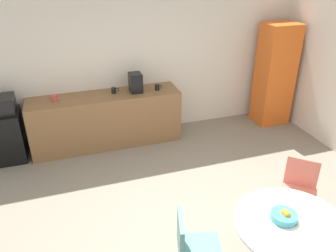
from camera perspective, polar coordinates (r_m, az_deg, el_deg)
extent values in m
plane|color=gray|center=(4.17, 5.38, -19.11)|extent=(6.00, 6.00, 0.00)
cube|color=silver|center=(5.98, -5.52, 10.62)|extent=(6.00, 0.10, 2.60)
cube|color=brown|center=(5.87, -10.29, 1.03)|extent=(2.49, 0.60, 0.90)
cube|color=black|center=(5.94, -25.59, -1.57)|extent=(0.54, 0.54, 0.81)
cube|color=orange|center=(6.72, 17.49, 8.20)|extent=(0.60, 0.50, 1.89)
cylinder|color=silver|center=(3.76, 19.26, -19.09)|extent=(0.08, 0.08, 0.70)
cylinder|color=white|center=(3.54, 20.12, -15.30)|extent=(1.09, 1.09, 0.03)
cylinder|color=silver|center=(4.41, 22.22, -14.63)|extent=(0.02, 0.02, 0.42)
cylinder|color=silver|center=(4.40, 18.08, -13.83)|extent=(0.02, 0.02, 0.42)
cylinder|color=silver|center=(4.65, 22.55, -12.18)|extent=(0.02, 0.02, 0.42)
cylinder|color=silver|center=(4.65, 18.66, -11.42)|extent=(0.02, 0.02, 0.42)
cube|color=#DB7260|center=(4.39, 20.86, -10.73)|extent=(0.59, 0.59, 0.03)
cube|color=#DB7260|center=(4.43, 21.55, -7.23)|extent=(0.30, 0.29, 0.38)
cylinder|color=silver|center=(3.81, 7.37, -20.29)|extent=(0.02, 0.02, 0.42)
cube|color=teal|center=(3.52, 5.35, -19.89)|extent=(0.52, 0.52, 0.03)
cube|color=teal|center=(3.36, 2.13, -17.73)|extent=(0.14, 0.37, 0.38)
cylinder|color=teal|center=(3.52, 18.85, -14.15)|extent=(0.25, 0.25, 0.07)
sphere|color=orange|center=(3.50, 19.04, -13.61)|extent=(0.07, 0.07, 0.07)
sphere|color=orange|center=(3.49, 19.33, -13.88)|extent=(0.07, 0.07, 0.07)
sphere|color=orange|center=(3.51, 19.01, -13.57)|extent=(0.07, 0.07, 0.07)
cylinder|color=black|center=(5.74, -9.11, 5.93)|extent=(0.08, 0.08, 0.09)
torus|color=black|center=(5.75, -8.55, 6.05)|extent=(0.06, 0.01, 0.06)
cylinder|color=#D84C4C|center=(5.66, -18.61, 4.49)|extent=(0.08, 0.08, 0.09)
torus|color=#D84C4C|center=(5.66, -18.04, 4.62)|extent=(0.06, 0.01, 0.06)
cylinder|color=black|center=(5.81, -1.84, 6.53)|extent=(0.08, 0.08, 0.09)
torus|color=black|center=(5.82, -1.29, 6.64)|extent=(0.06, 0.01, 0.06)
cube|color=black|center=(5.72, -5.47, 7.27)|extent=(0.20, 0.24, 0.32)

